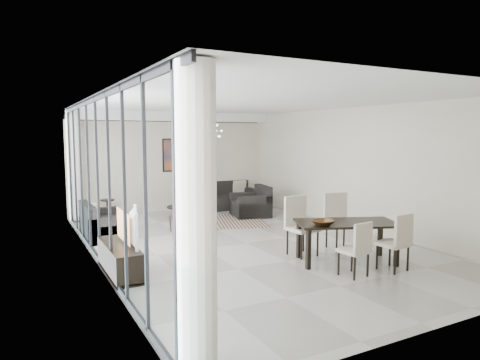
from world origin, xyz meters
TOP-DOWN VIEW (x-y plane):
  - room_shell at (0.46, 0.00)m, footprint 6.00×9.00m
  - window_wall at (-2.86, 0.00)m, footprint 0.37×8.95m
  - soffit at (0.00, 4.30)m, footprint 5.98×0.40m
  - painting at (0.50, 4.47)m, footprint 1.68×0.04m
  - chandelier at (0.30, 2.50)m, footprint 0.66×0.66m
  - rug at (0.38, 2.29)m, footprint 2.89×2.53m
  - coffee_table at (-0.17, 3.23)m, footprint 0.90×0.90m
  - bowl_coffee at (-0.19, 3.20)m, footprint 0.25×0.25m
  - sofa_main at (1.33, 4.07)m, footprint 2.20×0.90m
  - loveseat at (-2.54, 1.99)m, footprint 0.85×1.50m
  - armchair at (1.59, 2.58)m, footprint 1.12×1.17m
  - side_table at (-2.01, 4.15)m, footprint 0.37×0.37m
  - tv_console at (-2.76, -0.74)m, footprint 0.43×1.52m
  - television at (-2.60, -0.79)m, footprint 0.36×1.00m
  - dining_table at (0.91, -1.99)m, footprint 1.93×1.46m
  - dining_chair_sw at (0.51, -2.70)m, footprint 0.46×0.46m
  - dining_chair_se at (1.29, -2.79)m, footprint 0.50×0.50m
  - dining_chair_nw at (0.48, -1.18)m, footprint 0.55×0.55m
  - dining_chair_ne at (1.43, -1.17)m, footprint 0.59×0.59m
  - bowl_dining at (0.36, -2.01)m, footprint 0.41×0.41m

SIDE VIEW (x-z plane):
  - rug at x=0.38m, z-range 0.00..0.01m
  - coffee_table at x=-0.17m, z-range 0.02..0.33m
  - tv_console at x=-2.76m, z-range 0.00..0.48m
  - loveseat at x=-2.54m, z-range -0.12..0.63m
  - sofa_main at x=1.33m, z-range -0.13..0.67m
  - armchair at x=1.59m, z-range -0.13..0.71m
  - side_table at x=-2.01m, z-range 0.08..0.60m
  - bowl_coffee at x=-0.19m, z-range 0.31..0.38m
  - dining_chair_sw at x=0.51m, z-range 0.06..0.95m
  - dining_chair_se at x=1.29m, z-range 0.07..1.04m
  - dining_chair_ne at x=1.43m, z-range 0.09..1.18m
  - dining_table at x=0.91m, z-range 0.27..1.00m
  - dining_chair_nw at x=0.48m, z-range 0.09..1.18m
  - television at x=-2.60m, z-range 0.48..1.05m
  - bowl_dining at x=0.36m, z-range 0.72..0.81m
  - room_shell at x=0.46m, z-range 0.00..2.90m
  - window_wall at x=-2.86m, z-range 0.02..2.92m
  - painting at x=0.50m, z-range 1.16..2.14m
  - chandelier at x=0.30m, z-range 2.00..2.71m
  - soffit at x=0.00m, z-range 2.64..2.90m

